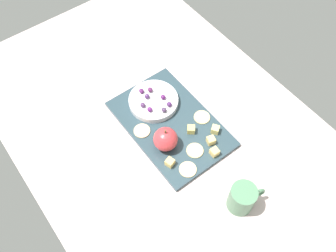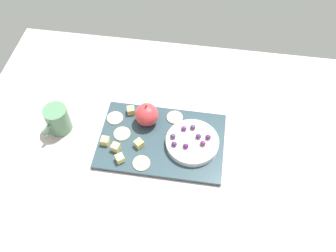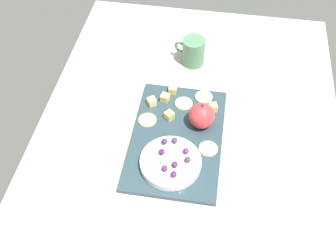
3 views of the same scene
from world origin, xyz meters
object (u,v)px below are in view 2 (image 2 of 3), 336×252
(apple_whole, at_px, (147,115))
(cheese_cube_3, at_px, (139,144))
(cracker_0, at_px, (115,118))
(grape_7, at_px, (184,128))
(grape_2, at_px, (186,146))
(cup, at_px, (58,120))
(cheese_cube_1, at_px, (105,141))
(grape_6, at_px, (193,127))
(grape_4, at_px, (174,144))
(grape_3, at_px, (203,143))
(cheese_cube_2, at_px, (116,147))
(cheese_cube_4, at_px, (120,158))
(grape_1, at_px, (198,136))
(cracker_1, at_px, (141,163))
(grape_0, at_px, (173,136))
(cracker_3, at_px, (122,134))
(grape_5, at_px, (208,137))
(cracker_2, at_px, (174,117))
(platter, at_px, (162,141))
(cheese_cube_0, at_px, (131,110))
(serving_dish, at_px, (192,142))

(apple_whole, distance_m, cheese_cube_3, 0.09)
(cracker_0, height_order, grape_7, grape_7)
(grape_2, bearing_deg, cup, -4.88)
(cheese_cube_1, distance_m, cheese_cube_3, 0.10)
(apple_whole, height_order, grape_6, apple_whole)
(grape_2, height_order, grape_4, same)
(grape_3, xyz_separation_m, grape_4, (0.08, 0.01, -0.00))
(apple_whole, height_order, cheese_cube_2, apple_whole)
(cheese_cube_4, bearing_deg, grape_1, -155.43)
(cracker_0, xyz_separation_m, grape_6, (-0.25, 0.02, 0.03))
(cracker_1, relative_size, grape_1, 3.00)
(grape_1, xyz_separation_m, grape_6, (0.02, -0.03, 0.00))
(grape_0, bearing_deg, grape_4, 105.52)
(grape_3, distance_m, cup, 0.44)
(cracker_3, relative_size, cup, 0.50)
(cheese_cube_2, bearing_deg, apple_whole, -122.84)
(cheese_cube_3, distance_m, grape_2, 0.14)
(cheese_cube_1, distance_m, cheese_cube_4, 0.08)
(grape_1, distance_m, grape_4, 0.08)
(cheese_cube_3, distance_m, grape_5, 0.20)
(cracker_2, relative_size, grape_2, 3.00)
(cheese_cube_3, height_order, grape_0, grape_0)
(grape_2, bearing_deg, cracker_2, -66.83)
(grape_7, bearing_deg, cracker_1, 48.64)
(grape_5, bearing_deg, grape_6, -30.51)
(grape_7, bearing_deg, grape_6, -163.26)
(platter, height_order, cheese_cube_0, cheese_cube_0)
(cheese_cube_3, bearing_deg, cheese_cube_4, 52.64)
(cracker_2, distance_m, grape_4, 0.12)
(cheese_cube_1, bearing_deg, cheese_cube_2, 154.31)
(cheese_cube_4, relative_size, grape_6, 1.33)
(platter, bearing_deg, grape_7, -153.03)
(grape_6, bearing_deg, grape_7, 16.74)
(grape_4, distance_m, grape_7, 0.06)
(cracker_1, height_order, grape_2, grape_2)
(cracker_2, height_order, grape_7, grape_7)
(cheese_cube_3, distance_m, cheese_cube_4, 0.07)
(cheese_cube_1, height_order, cracker_1, cheese_cube_1)
(grape_1, bearing_deg, cracker_2, -43.25)
(grape_3, distance_m, grape_5, 0.03)
(cheese_cube_4, relative_size, grape_1, 1.33)
(cheese_cube_2, distance_m, cup, 0.20)
(cheese_cube_1, relative_size, cheese_cube_4, 1.00)
(grape_3, distance_m, grape_4, 0.08)
(cup, bearing_deg, cheese_cube_2, 163.02)
(cheese_cube_2, height_order, cheese_cube_3, same)
(cracker_1, bearing_deg, cracker_3, -49.83)
(platter, distance_m, grape_5, 0.14)
(serving_dish, relative_size, cheese_cube_3, 7.04)
(grape_2, height_order, grape_3, same)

